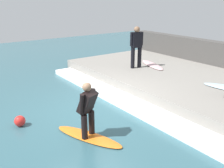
{
  "coord_description": "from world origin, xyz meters",
  "views": [
    {
      "loc": [
        -3.81,
        -6.06,
        3.19
      ],
      "look_at": [
        0.58,
        0.0,
        0.7
      ],
      "focal_mm": 42.0,
      "sensor_mm": 36.0,
      "label": 1
    }
  ],
  "objects": [
    {
      "name": "surfer_waiting_far",
      "position": [
        2.97,
        1.66,
        1.4
      ],
      "size": [
        0.54,
        0.34,
        1.64
      ],
      "color": "black",
      "rests_on": "concrete_ledge"
    },
    {
      "name": "surfboard_riding",
      "position": [
        -1.03,
        -1.26,
        0.03
      ],
      "size": [
        1.11,
        1.89,
        0.06
      ],
      "color": "orange",
      "rests_on": "ground_plane"
    },
    {
      "name": "ground_plane",
      "position": [
        0.0,
        0.0,
        0.0
      ],
      "size": [
        28.0,
        28.0,
        0.0
      ],
      "primitive_type": "plane",
      "color": "#335B66"
    },
    {
      "name": "back_wall",
      "position": [
        5.99,
        0.0,
        0.73
      ],
      "size": [
        0.5,
        9.46,
        1.45
      ],
      "primitive_type": "cube",
      "color": "#474442",
      "rests_on": "ground_plane"
    },
    {
      "name": "surfer_riding",
      "position": [
        -1.03,
        -1.26,
        0.79
      ],
      "size": [
        0.48,
        0.51,
        1.33
      ],
      "color": "black",
      "rests_on": "surfboard_riding"
    },
    {
      "name": "wave_foam_crest",
      "position": [
        0.99,
        0.0,
        0.09
      ],
      "size": [
        0.71,
        8.56,
        0.18
      ],
      "primitive_type": "cube",
      "color": "white",
      "rests_on": "ground_plane"
    },
    {
      "name": "surfboard_waiting_far",
      "position": [
        3.75,
        1.53,
        0.51
      ],
      "size": [
        1.01,
        1.81,
        0.06
      ],
      "color": "beige",
      "rests_on": "concrete_ledge"
    },
    {
      "name": "concrete_ledge",
      "position": [
        3.54,
        0.0,
        0.24
      ],
      "size": [
        4.4,
        9.01,
        0.48
      ],
      "primitive_type": "cube",
      "color": "gray",
      "rests_on": "ground_plane"
    },
    {
      "name": "marker_buoy",
      "position": [
        -2.16,
        0.3,
        0.14
      ],
      "size": [
        0.28,
        0.28,
        0.28
      ],
      "primitive_type": "sphere",
      "color": "red",
      "rests_on": "ground_plane"
    }
  ]
}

